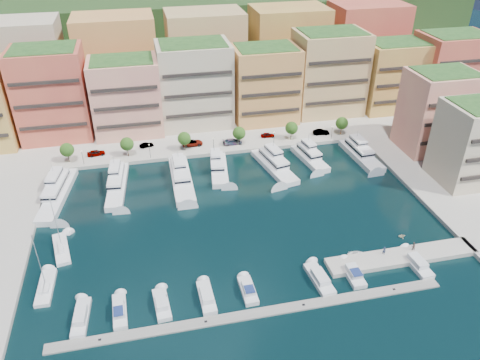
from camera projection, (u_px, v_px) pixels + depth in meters
The scene contains 57 objects.
ground at pixel (237, 216), 109.05m from camera, with size 400.00×400.00×0.00m, color black.
north_quay at pixel (199, 113), 160.66m from camera, with size 220.00×64.00×2.00m, color #9E998E.
hillside at pixel (183, 69), 200.61m from camera, with size 240.00×40.00×58.00m, color #213817.
south_pontoon at pixel (256, 314), 83.53m from camera, with size 72.00×2.20×0.35m, color gray.
finger_pier at pixel (401, 258), 96.30m from camera, with size 32.00×5.00×2.00m, color #9E998E.
apartment_1 at pixel (52, 94), 136.70m from camera, with size 20.00×16.50×26.80m.
apartment_2 at pixel (126, 97), 139.97m from camera, with size 20.00×15.50×22.80m.
apartment_3 at pixel (195, 84), 144.74m from camera, with size 22.00×16.50×25.80m.
apartment_4 at pixel (265, 84), 147.68m from camera, with size 20.00×15.50×23.80m.
apartment_5 at pixel (328, 73), 152.64m from camera, with size 22.00×16.50×26.80m.
apartment_6 at pixel (392, 76), 156.10m from camera, with size 20.00×15.50×22.80m.
apartment_7 at pixel (450, 71), 157.62m from camera, with size 22.00×16.50×24.80m.
apartment_east_a at pixel (438, 111), 130.75m from camera, with size 18.00×14.50×22.80m.
apartment_east_b at pixel (478, 143), 116.29m from camera, with size 18.00×14.50×20.80m.
backblock_0 at pixel (23, 67), 152.09m from camera, with size 26.00×18.00×30.00m, color beige.
backblock_1 at pixel (118, 61), 157.66m from camera, with size 26.00×18.00×30.00m, color tan.
backblock_2 at pixel (206, 55), 163.22m from camera, with size 26.00×18.00×30.00m, color tan.
backblock_3 at pixel (288, 50), 168.78m from camera, with size 26.00×18.00×30.00m, color gold.
backblock_4 at pixel (365, 45), 174.34m from camera, with size 26.00×18.00×30.00m, color #CE6144.
tree_0 at pixel (67, 150), 127.05m from camera, with size 3.80×3.80×5.65m.
tree_1 at pixel (127, 144), 130.01m from camera, with size 3.80×3.80×5.65m.
tree_2 at pixel (184, 138), 132.98m from camera, with size 3.80×3.80×5.65m.
tree_3 at pixel (239, 133), 135.94m from camera, with size 3.80×3.80×5.65m.
tree_4 at pixel (292, 128), 138.91m from camera, with size 3.80×3.80×5.65m.
tree_5 at pixel (342, 123), 141.87m from camera, with size 3.80×3.80×5.65m.
lamppost_0 at pixel (82, 155), 126.35m from camera, with size 0.30×0.30×4.20m.
lamppost_1 at pixel (149, 149), 129.69m from camera, with size 0.30×0.30×4.20m.
lamppost_2 at pixel (213, 142), 133.02m from camera, with size 0.30×0.30×4.20m.
lamppost_3 at pixel (274, 136), 136.36m from camera, with size 0.30×0.30×4.20m.
lamppost_4 at pixel (332, 130), 139.70m from camera, with size 0.30×0.30×4.20m.
yacht_0 at pixel (58, 192), 115.74m from camera, with size 8.15×24.33×7.30m.
yacht_1 at pixel (117, 183), 119.33m from camera, with size 6.05×21.87×7.30m.
yacht_2 at pixel (181, 177), 121.89m from camera, with size 5.14×22.78×7.30m.
yacht_3 at pixel (219, 167), 126.08m from camera, with size 6.40×17.24×7.30m.
yacht_4 at pixel (273, 164), 127.65m from camera, with size 8.67×20.58×7.30m.
yacht_5 at pixel (309, 156), 131.40m from camera, with size 6.66×15.98×7.30m.
yacht_6 at pixel (360, 153), 132.99m from camera, with size 6.10×18.82×7.30m.
cruiser_0 at pixel (81, 318), 82.12m from camera, with size 3.18×9.02×2.55m.
cruiser_1 at pixel (120, 311), 83.33m from camera, with size 2.71×8.29×2.66m.
cruiser_2 at pixel (162, 305), 84.75m from camera, with size 3.10×7.82×2.55m.
cruiser_3 at pixel (207, 297), 86.26m from camera, with size 2.76×8.29×2.55m.
cruiser_4 at pixel (248, 291), 87.71m from camera, with size 2.66×7.18×2.66m.
cruiser_6 at pixel (319, 279), 90.35m from camera, with size 3.63×9.23×2.55m.
cruiser_7 at pixel (353, 274), 91.61m from camera, with size 2.75×7.74×2.66m.
cruiser_9 at pixel (416, 264), 94.18m from camera, with size 3.34×9.00×2.55m.
sailboat_1 at pixel (61, 249), 98.30m from camera, with size 4.78×10.90×13.20m.
sailboat_0 at pixel (46, 288), 88.60m from camera, with size 3.10×9.64×13.20m.
tender_3 at pixel (402, 236), 102.05m from camera, with size 1.39×1.61×0.85m, color beige.
tender_0 at pixel (356, 254), 97.00m from camera, with size 2.47×3.46×0.72m, color white.
car_0 at pixel (96, 153), 131.79m from camera, with size 1.96×4.88×1.66m, color gray.
car_1 at pixel (146, 145), 136.20m from camera, with size 1.40×4.01×1.32m, color gray.
car_2 at pixel (193, 143), 137.00m from camera, with size 2.79×6.05×1.68m, color gray.
car_3 at pixel (232, 142), 137.71m from camera, with size 2.33×5.72×1.66m, color gray.
car_4 at pixel (268, 135), 141.83m from camera, with size 1.65×4.10×1.40m, color gray.
car_5 at pixel (321, 132), 143.30m from camera, with size 1.73×4.95×1.63m, color gray.
person_0 at pixel (384, 250), 95.56m from camera, with size 0.66×0.44×1.82m, color #283351.
person_1 at pixel (413, 246), 96.68m from camera, with size 0.92×0.72×1.90m, color brown.
Camera 1 is at (-18.48, -86.67, 64.12)m, focal length 35.00 mm.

